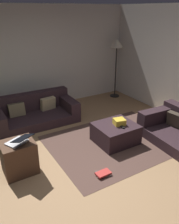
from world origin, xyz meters
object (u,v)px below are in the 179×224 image
object	(u,v)px
gift_box	(119,122)
book_stack	(103,174)
couch_left	(34,112)
side_table	(19,157)
ottoman	(115,133)
corner_lamp	(117,48)
tv_remote	(122,127)
laptop	(19,141)

from	to	relation	value
gift_box	book_stack	xyz separation A→B (m)	(-0.85, -0.71, -0.42)
couch_left	side_table	bearing A→B (deg)	65.20
gift_box	ottoman	bearing A→B (deg)	158.40
side_table	book_stack	world-z (taller)	side_table
corner_lamp	couch_left	bearing A→B (deg)	-170.76
couch_left	tv_remote	world-z (taller)	couch_left
book_stack	corner_lamp	distance (m)	4.05
book_stack	corner_lamp	xyz separation A→B (m)	(2.40, 2.92, 1.43)
gift_box	tv_remote	distance (m)	0.13
ottoman	laptop	size ratio (longest dim) A/B	1.66
laptop	book_stack	xyz separation A→B (m)	(1.10, -0.73, -0.58)
corner_lamp	book_stack	bearing A→B (deg)	-129.44
side_table	book_stack	distance (m)	1.39
laptop	book_stack	bearing A→B (deg)	-33.67
gift_box	couch_left	bearing A→B (deg)	123.13
side_table	corner_lamp	size ratio (longest dim) A/B	0.32
gift_box	corner_lamp	world-z (taller)	corner_lamp
ottoman	laptop	world-z (taller)	laptop
corner_lamp	side_table	bearing A→B (deg)	-148.74
corner_lamp	laptop	bearing A→B (deg)	-147.94
tv_remote	laptop	bearing A→B (deg)	-177.75
laptop	book_stack	size ratio (longest dim) A/B	1.77
couch_left	tv_remote	xyz separation A→B (m)	(1.13, -1.89, 0.16)
couch_left	side_table	size ratio (longest dim) A/B	3.44
ottoman	corner_lamp	distance (m)	3.00
gift_box	corner_lamp	distance (m)	2.88
side_table	couch_left	bearing A→B (deg)	64.22
gift_box	side_table	size ratio (longest dim) A/B	0.38
tv_remote	corner_lamp	distance (m)	3.00
tv_remote	corner_lamp	xyz separation A→B (m)	(1.57, 2.32, 1.06)
side_table	laptop	bearing A→B (deg)	-63.56
tv_remote	laptop	world-z (taller)	laptop
couch_left	side_table	xyz separation A→B (m)	(-0.82, -1.70, 0.04)
ottoman	tv_remote	bearing A→B (deg)	-74.78
gift_box	book_stack	world-z (taller)	gift_box
tv_remote	laptop	size ratio (longest dim) A/B	0.34
side_table	corner_lamp	world-z (taller)	corner_lamp
couch_left	book_stack	distance (m)	2.51
laptop	side_table	bearing A→B (deg)	116.44
couch_left	side_table	world-z (taller)	couch_left
tv_remote	book_stack	xyz separation A→B (m)	(-0.83, -0.60, -0.37)
couch_left	book_stack	size ratio (longest dim) A/B	7.11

